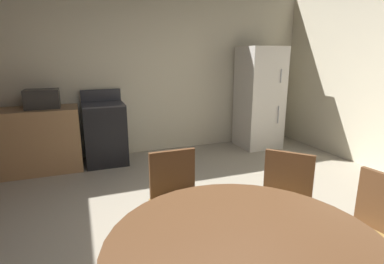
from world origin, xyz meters
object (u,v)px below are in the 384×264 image
(oven_range, at_px, (105,133))
(chair_northeast, at_px, (284,201))
(microwave, at_px, (42,99))
(refrigerator, at_px, (259,98))
(chair_east, at_px, (372,233))
(chair_north, at_px, (177,199))

(oven_range, relative_size, chair_northeast, 1.26)
(oven_range, relative_size, microwave, 2.50)
(refrigerator, relative_size, microwave, 4.00)
(refrigerator, bearing_deg, chair_northeast, -119.30)
(refrigerator, relative_size, chair_east, 2.02)
(oven_range, height_order, chair_east, oven_range)
(refrigerator, distance_m, chair_north, 3.40)
(chair_north, height_order, chair_northeast, same)
(oven_range, bearing_deg, chair_north, -82.31)
(refrigerator, height_order, chair_north, refrigerator)
(microwave, height_order, chair_north, microwave)
(oven_range, distance_m, chair_east, 3.65)
(oven_range, height_order, microwave, microwave)
(chair_northeast, bearing_deg, chair_east, 72.66)
(microwave, xyz_separation_m, chair_northeast, (1.90, -2.83, -0.53))
(oven_range, xyz_separation_m, refrigerator, (2.67, -0.05, 0.41))
(chair_east, bearing_deg, microwave, -65.02)
(microwave, relative_size, chair_northeast, 0.51)
(chair_north, xyz_separation_m, chair_northeast, (0.77, -0.34, 0.00))
(oven_range, xyz_separation_m, chair_northeast, (1.11, -2.83, 0.03))
(microwave, distance_m, chair_east, 4.05)
(oven_range, bearing_deg, refrigerator, -1.15)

